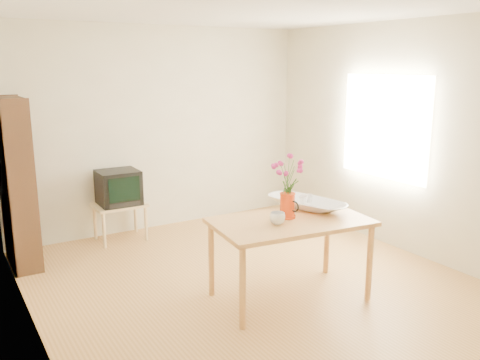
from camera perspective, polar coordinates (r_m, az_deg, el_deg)
room at (r=4.72m, az=2.18°, el=2.92°), size 4.50×4.50×4.50m
table at (r=4.63m, az=5.70°, el=-5.45°), size 1.48×0.95×0.75m
tv_stand at (r=6.37m, az=-13.36°, el=-3.25°), size 0.60×0.45×0.46m
bookshelf at (r=5.81m, az=-23.69°, el=-0.94°), size 0.28×0.70×1.80m
pitcher at (r=4.64m, az=5.33°, el=-2.96°), size 0.15×0.23×0.23m
flowers at (r=4.56m, az=5.41°, el=0.71°), size 0.27×0.27×0.38m
mug at (r=4.46m, az=4.23°, el=-4.31°), size 0.17×0.17×0.11m
bowl at (r=4.93m, az=7.55°, el=-0.27°), size 0.67×0.67×0.51m
teacup_a at (r=4.91m, az=7.17°, el=-0.89°), size 0.09×0.09×0.07m
teacup_b at (r=4.98m, az=7.80°, el=-0.73°), size 0.10×0.10×0.06m
television at (r=6.31m, az=-13.53°, el=-0.74°), size 0.48×0.45×0.41m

